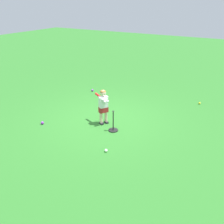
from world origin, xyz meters
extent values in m
plane|color=#2D7528|center=(0.00, 0.00, 0.00)|extent=(40.00, 40.00, 0.00)
cube|color=#232328|center=(0.23, 0.15, 0.03)|extent=(0.15, 0.17, 0.05)
cylinder|color=beige|center=(0.22, 0.14, 0.21)|extent=(0.09, 0.09, 0.34)
cube|color=#232328|center=(0.37, 0.07, 0.03)|extent=(0.15, 0.17, 0.05)
cylinder|color=beige|center=(0.36, 0.05, 0.21)|extent=(0.09, 0.09, 0.34)
cube|color=maroon|center=(0.29, 0.09, 0.46)|extent=(0.31, 0.27, 0.16)
cube|color=white|center=(0.29, 0.09, 0.71)|extent=(0.29, 0.26, 0.34)
sphere|color=beige|center=(0.29, 0.09, 1.00)|extent=(0.17, 0.17, 0.17)
ellipsoid|color=olive|center=(0.29, 0.09, 1.02)|extent=(0.24, 0.24, 0.11)
sphere|color=red|center=(0.36, 0.22, 0.80)|extent=(0.04, 0.04, 0.04)
cylinder|color=black|center=(0.33, 0.13, 0.81)|extent=(0.08, 0.14, 0.05)
cylinder|color=red|center=(0.24, -0.09, 0.85)|extent=(0.20, 0.35, 0.11)
sphere|color=red|center=(0.17, -0.24, 0.87)|extent=(0.07, 0.07, 0.07)
cylinder|color=white|center=(0.32, 0.20, 0.81)|extent=(0.31, 0.14, 0.14)
cylinder|color=white|center=(0.37, 0.17, 0.81)|extent=(0.13, 0.31, 0.14)
sphere|color=white|center=(1.60, 0.99, 0.04)|extent=(0.08, 0.08, 0.08)
sphere|color=yellow|center=(-2.78, 2.27, 0.04)|extent=(0.08, 0.08, 0.08)
sphere|color=purple|center=(-1.95, -1.87, 0.05)|extent=(0.09, 0.09, 0.09)
sphere|color=purple|center=(1.29, -1.48, 0.05)|extent=(0.09, 0.09, 0.09)
cylinder|color=black|center=(0.55, 0.59, 0.01)|extent=(0.28, 0.28, 0.03)
cylinder|color=black|center=(0.55, 0.59, 0.31)|extent=(0.03, 0.03, 0.55)
cone|color=black|center=(0.55, 0.59, 0.60)|extent=(0.07, 0.07, 0.04)
camera|label=1|loc=(6.17, 3.86, 3.53)|focal=40.72mm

